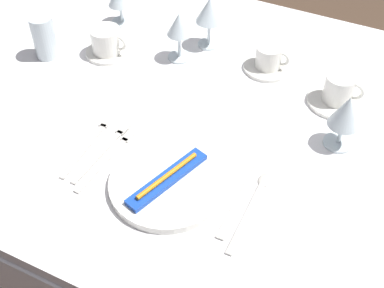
% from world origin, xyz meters
% --- Properties ---
extents(ground_plane, '(6.00, 6.00, 0.00)m').
position_xyz_m(ground_plane, '(0.00, 0.00, 0.00)').
color(ground_plane, '#4C3828').
extents(dining_table, '(1.80, 1.11, 0.74)m').
position_xyz_m(dining_table, '(0.00, 0.00, 0.66)').
color(dining_table, white).
rests_on(dining_table, ground).
extents(dinner_plate, '(0.25, 0.25, 0.02)m').
position_xyz_m(dinner_plate, '(-0.02, -0.27, 0.75)').
color(dinner_plate, white).
rests_on(dinner_plate, dining_table).
extents(toothbrush_package, '(0.10, 0.21, 0.02)m').
position_xyz_m(toothbrush_package, '(-0.02, -0.27, 0.77)').
color(toothbrush_package, blue).
rests_on(toothbrush_package, dinner_plate).
extents(fork_outer, '(0.03, 0.22, 0.00)m').
position_xyz_m(fork_outer, '(-0.18, -0.25, 0.74)').
color(fork_outer, beige).
rests_on(fork_outer, dining_table).
extents(fork_inner, '(0.03, 0.22, 0.00)m').
position_xyz_m(fork_inner, '(-0.20, -0.23, 0.74)').
color(fork_inner, beige).
rests_on(fork_inner, dining_table).
extents(fork_salad, '(0.03, 0.22, 0.00)m').
position_xyz_m(fork_salad, '(-0.24, -0.23, 0.74)').
color(fork_salad, beige).
rests_on(fork_salad, dining_table).
extents(dinner_knife, '(0.02, 0.21, 0.00)m').
position_xyz_m(dinner_knife, '(0.14, -0.24, 0.74)').
color(dinner_knife, beige).
rests_on(dinner_knife, dining_table).
extents(spoon_soup, '(0.03, 0.23, 0.01)m').
position_xyz_m(spoon_soup, '(0.16, -0.23, 0.74)').
color(spoon_soup, beige).
rests_on(spoon_soup, dining_table).
extents(saucer_left, '(0.14, 0.14, 0.01)m').
position_xyz_m(saucer_left, '(0.24, 0.16, 0.74)').
color(saucer_left, white).
rests_on(saucer_left, dining_table).
extents(coffee_cup_left, '(0.10, 0.07, 0.07)m').
position_xyz_m(coffee_cup_left, '(0.24, 0.16, 0.79)').
color(coffee_cup_left, white).
rests_on(coffee_cup_left, saucer_left).
extents(saucer_right, '(0.13, 0.13, 0.01)m').
position_xyz_m(saucer_right, '(0.03, 0.22, 0.74)').
color(saucer_right, white).
rests_on(saucer_right, dining_table).
extents(coffee_cup_right, '(0.09, 0.07, 0.06)m').
position_xyz_m(coffee_cup_right, '(0.03, 0.22, 0.78)').
color(coffee_cup_right, white).
rests_on(coffee_cup_right, saucer_right).
extents(saucer_far, '(0.12, 0.12, 0.01)m').
position_xyz_m(saucer_far, '(-0.40, 0.09, 0.74)').
color(saucer_far, white).
rests_on(saucer_far, dining_table).
extents(coffee_cup_far, '(0.11, 0.08, 0.07)m').
position_xyz_m(coffee_cup_far, '(-0.40, 0.09, 0.78)').
color(coffee_cup_far, white).
rests_on(coffee_cup_far, saucer_far).
extents(wine_glass_centre, '(0.07, 0.07, 0.14)m').
position_xyz_m(wine_glass_centre, '(-0.21, 0.16, 0.84)').
color(wine_glass_centre, silver).
rests_on(wine_glass_centre, dining_table).
extents(wine_glass_left, '(0.08, 0.08, 0.15)m').
position_xyz_m(wine_glass_left, '(-0.16, 0.25, 0.85)').
color(wine_glass_left, silver).
rests_on(wine_glass_left, dining_table).
extents(wine_glass_right, '(0.07, 0.07, 0.14)m').
position_xyz_m(wine_glass_right, '(0.28, 0.02, 0.83)').
color(wine_glass_right, silver).
rests_on(wine_glass_right, dining_table).
extents(drink_tumbler, '(0.06, 0.06, 0.12)m').
position_xyz_m(drink_tumbler, '(-0.54, 0.01, 0.80)').
color(drink_tumbler, silver).
rests_on(drink_tumbler, dining_table).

